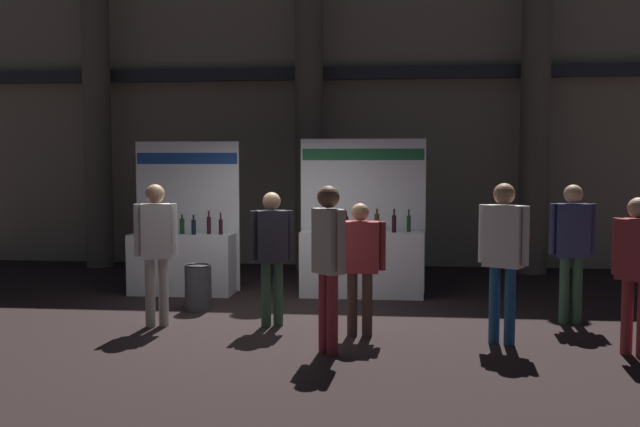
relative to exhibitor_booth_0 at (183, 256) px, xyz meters
The scene contains 12 objects.
ground_plane 2.49m from the exhibitor_booth_0, 44.96° to the right, with size 29.18×29.18×0.00m, color black.
hall_colonnade 4.64m from the exhibitor_booth_0, 62.24° to the left, with size 14.59×1.16×6.97m.
exhibitor_booth_0 is the anchor object (origin of this frame).
exhibitor_booth_1 2.83m from the exhibitor_booth_0, ahead, with size 1.98×0.66×2.45m.
trash_bin 1.36m from the exhibitor_booth_0, 64.35° to the right, with size 0.38×0.38×0.64m.
visitor_0 5.28m from the exhibitor_booth_0, 30.35° to the right, with size 0.52×0.40×1.84m.
visitor_1 3.82m from the exhibitor_booth_0, 40.16° to the right, with size 0.61×0.27×1.59m.
visitor_3 6.61m from the exhibitor_booth_0, 27.18° to the right, with size 0.45×0.44×1.70m.
visitor_4 2.30m from the exhibitor_booth_0, 81.50° to the right, with size 0.50×0.33×1.80m.
visitor_5 4.20m from the exhibitor_booth_0, 51.48° to the right, with size 0.38×0.39×1.82m.
visitor_7 2.76m from the exhibitor_booth_0, 49.21° to the right, with size 0.52×0.36×1.70m.
visitor_8 5.81m from the exhibitor_booth_0, 15.44° to the right, with size 0.58×0.24×1.79m.
Camera 1 is at (1.52, -8.83, 2.06)m, focal length 38.55 mm.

